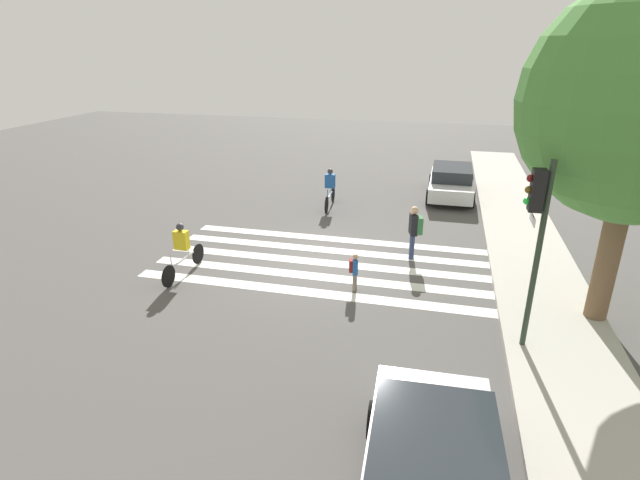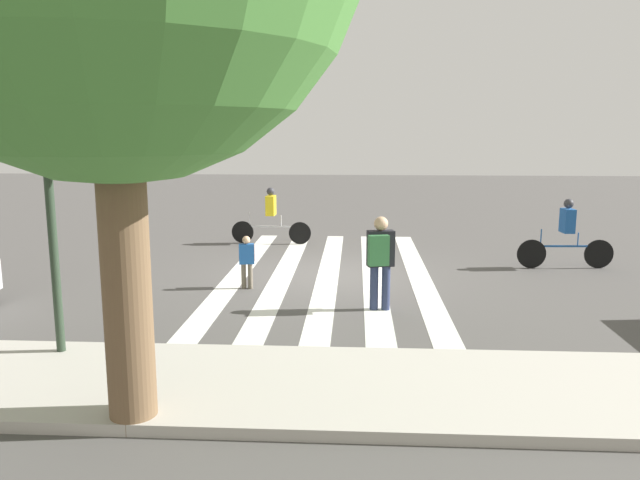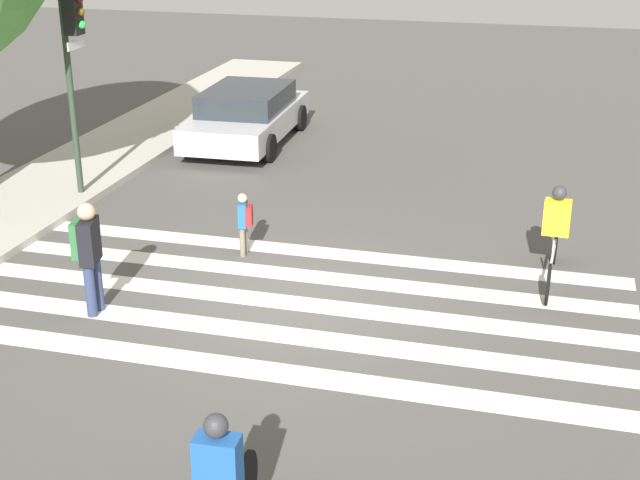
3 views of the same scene
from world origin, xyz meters
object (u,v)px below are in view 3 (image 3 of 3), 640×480
Objects in this scene: traffic_light at (72,47)px; pedestrian_adult_blue_shirt at (244,220)px; cyclist_mid_street at (556,231)px; car_parked_far_curb at (247,115)px; pedestrian_child_with_backpack at (88,249)px.

traffic_light reaches higher than pedestrian_adult_blue_shirt.
cyclist_mid_street is (-1.72, -8.96, -2.12)m from traffic_light.
pedestrian_adult_blue_shirt is at bearing 94.93° from cyclist_mid_street.
car_parked_far_curb is (6.48, 7.27, -0.17)m from cyclist_mid_street.
pedestrian_adult_blue_shirt is 7.05m from car_parked_far_curb.
traffic_light is 3.93× the size of pedestrian_adult_blue_shirt.
pedestrian_adult_blue_shirt is 4.99m from cyclist_mid_street.
traffic_light is at bearing 52.00° from pedestrian_adult_blue_shirt.
car_parked_far_curb is (9.29, 0.88, -0.29)m from pedestrian_child_with_backpack.
pedestrian_adult_blue_shirt is 0.48× the size of cyclist_mid_street.
pedestrian_adult_blue_shirt is at bearing -163.12° from car_parked_far_curb.
traffic_light is 5.54m from car_parked_far_curb.
cyclist_mid_street is (2.81, -6.39, -0.13)m from pedestrian_child_with_backpack.
car_parked_far_curb is at bearing 51.01° from cyclist_mid_street.
pedestrian_adult_blue_shirt is at bearing -115.68° from traffic_light.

